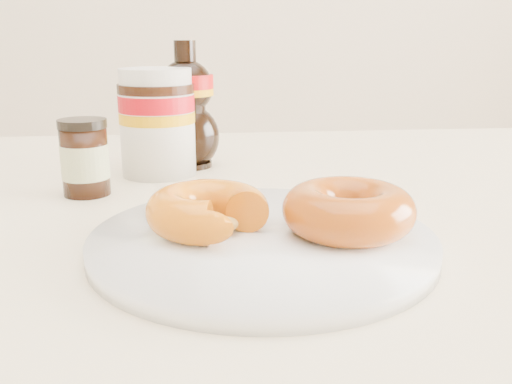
{
  "coord_description": "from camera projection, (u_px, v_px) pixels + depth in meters",
  "views": [
    {
      "loc": [
        -0.0,
        -0.46,
        0.92
      ],
      "look_at": [
        0.05,
        0.03,
        0.79
      ],
      "focal_mm": 40.0,
      "sensor_mm": 36.0,
      "label": 1
    }
  ],
  "objects": [
    {
      "name": "nutella_jar",
      "position": [
        157.0,
        118.0,
        0.7
      ],
      "size": [
        0.09,
        0.09,
        0.13
      ],
      "rotation": [
        0.0,
        0.0,
        -0.35
      ],
      "color": "white",
      "rests_on": "dining_table"
    },
    {
      "name": "donut_whole",
      "position": [
        348.0,
        210.0,
        0.46
      ],
      "size": [
        0.11,
        0.11,
        0.04
      ],
      "primitive_type": "torus",
      "rotation": [
        0.0,
        0.0,
        0.05
      ],
      "color": "#914209",
      "rests_on": "plate"
    },
    {
      "name": "dark_jar",
      "position": [
        85.0,
        158.0,
        0.62
      ],
      "size": [
        0.05,
        0.05,
        0.08
      ],
      "rotation": [
        0.0,
        0.0,
        -0.15
      ],
      "color": "black",
      "rests_on": "dining_table"
    },
    {
      "name": "plate",
      "position": [
        262.0,
        241.0,
        0.46
      ],
      "size": [
        0.28,
        0.28,
        0.01
      ],
      "color": "white",
      "rests_on": "dining_table"
    },
    {
      "name": "dining_table",
      "position": [
        203.0,
        283.0,
        0.6
      ],
      "size": [
        1.4,
        0.9,
        0.75
      ],
      "color": "beige",
      "rests_on": "ground"
    },
    {
      "name": "donut_bitten",
      "position": [
        208.0,
        210.0,
        0.46
      ],
      "size": [
        0.12,
        0.12,
        0.03
      ],
      "primitive_type": "torus",
      "rotation": [
        0.0,
        0.0,
        -0.18
      ],
      "color": "orange",
      "rests_on": "plate"
    },
    {
      "name": "syrup_bottle",
      "position": [
        187.0,
        105.0,
        0.74
      ],
      "size": [
        0.1,
        0.09,
        0.16
      ],
      "primitive_type": null,
      "rotation": [
        0.0,
        0.0,
        -0.34
      ],
      "color": "black",
      "rests_on": "dining_table"
    }
  ]
}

